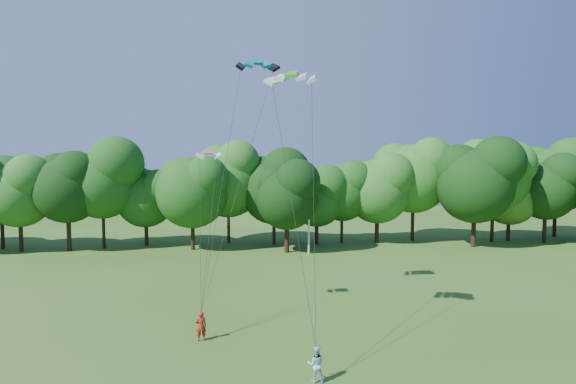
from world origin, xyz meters
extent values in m
cylinder|color=silver|center=(6.55, 31.14, 4.18)|extent=(0.21, 0.21, 8.37)
cube|color=silver|center=(6.55, 31.14, 8.16)|extent=(1.59, 0.67, 0.08)
imported|color=#9E2214|center=(-3.29, 7.86, 0.86)|extent=(0.67, 0.48, 1.73)
imported|color=#ADD3F0|center=(2.56, 2.38, 0.86)|extent=(0.90, 0.73, 1.72)
cube|color=#046A86|center=(0.24, 13.38, 17.21)|extent=(2.90, 1.43, 0.67)
cube|color=green|center=(1.94, 7.22, 15.26)|extent=(3.06, 2.10, 0.59)
cube|color=#EB419B|center=(-3.01, 11.62, 10.96)|extent=(1.76, 0.99, 0.28)
cylinder|color=black|center=(-29.12, 37.89, 1.90)|extent=(0.44, 0.44, 3.80)
ellipsoid|color=#144616|center=(-29.12, 37.89, 6.91)|extent=(7.60, 7.60, 8.30)
cylinder|color=#342514|center=(4.21, 32.29, 1.88)|extent=(0.40, 0.40, 3.76)
ellipsoid|color=black|center=(4.21, 32.29, 6.83)|extent=(7.51, 7.51, 8.20)
cylinder|color=#392416|center=(33.62, 36.59, 1.90)|extent=(0.47, 0.47, 3.80)
ellipsoid|color=#35641E|center=(33.62, 36.59, 6.90)|extent=(7.60, 7.60, 8.29)
camera|label=1|loc=(-0.89, -17.97, 10.49)|focal=28.00mm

